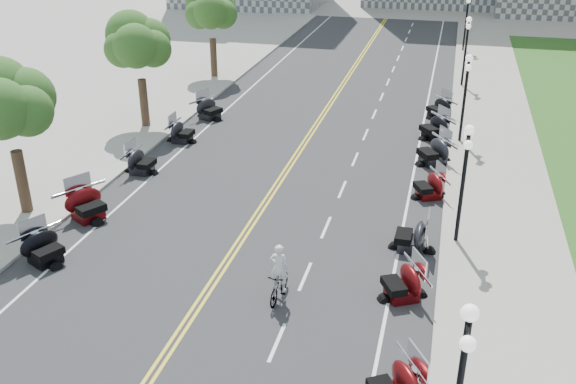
# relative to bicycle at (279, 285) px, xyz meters

# --- Properties ---
(ground) EXTENTS (160.00, 160.00, 0.00)m
(ground) POSITION_rel_bicycle_xyz_m (-2.63, 1.61, -0.56)
(ground) COLOR gray
(road) EXTENTS (16.00, 90.00, 0.01)m
(road) POSITION_rel_bicycle_xyz_m (-2.63, 11.61, -0.56)
(road) COLOR #333335
(road) RESTS_ON ground
(centerline_yellow_a) EXTENTS (0.12, 90.00, 0.00)m
(centerline_yellow_a) POSITION_rel_bicycle_xyz_m (-2.75, 11.61, -0.55)
(centerline_yellow_a) COLOR yellow
(centerline_yellow_a) RESTS_ON road
(centerline_yellow_b) EXTENTS (0.12, 90.00, 0.00)m
(centerline_yellow_b) POSITION_rel_bicycle_xyz_m (-2.51, 11.61, -0.55)
(centerline_yellow_b) COLOR yellow
(centerline_yellow_b) RESTS_ON road
(edge_line_north) EXTENTS (0.12, 90.00, 0.00)m
(edge_line_north) POSITION_rel_bicycle_xyz_m (3.77, 11.61, -0.55)
(edge_line_north) COLOR white
(edge_line_north) RESTS_ON road
(edge_line_south) EXTENTS (0.12, 90.00, 0.00)m
(edge_line_south) POSITION_rel_bicycle_xyz_m (-9.03, 11.61, -0.55)
(edge_line_south) COLOR white
(edge_line_south) RESTS_ON road
(lane_dash_5) EXTENTS (0.12, 2.00, 0.00)m
(lane_dash_5) POSITION_rel_bicycle_xyz_m (0.57, -2.39, -0.55)
(lane_dash_5) COLOR white
(lane_dash_5) RESTS_ON road
(lane_dash_6) EXTENTS (0.12, 2.00, 0.00)m
(lane_dash_6) POSITION_rel_bicycle_xyz_m (0.57, 1.61, -0.55)
(lane_dash_6) COLOR white
(lane_dash_6) RESTS_ON road
(lane_dash_7) EXTENTS (0.12, 2.00, 0.00)m
(lane_dash_7) POSITION_rel_bicycle_xyz_m (0.57, 5.61, -0.55)
(lane_dash_7) COLOR white
(lane_dash_7) RESTS_ON road
(lane_dash_8) EXTENTS (0.12, 2.00, 0.00)m
(lane_dash_8) POSITION_rel_bicycle_xyz_m (0.57, 9.61, -0.55)
(lane_dash_8) COLOR white
(lane_dash_8) RESTS_ON road
(lane_dash_9) EXTENTS (0.12, 2.00, 0.00)m
(lane_dash_9) POSITION_rel_bicycle_xyz_m (0.57, 13.61, -0.55)
(lane_dash_9) COLOR white
(lane_dash_9) RESTS_ON road
(lane_dash_10) EXTENTS (0.12, 2.00, 0.00)m
(lane_dash_10) POSITION_rel_bicycle_xyz_m (0.57, 17.61, -0.55)
(lane_dash_10) COLOR white
(lane_dash_10) RESTS_ON road
(lane_dash_11) EXTENTS (0.12, 2.00, 0.00)m
(lane_dash_11) POSITION_rel_bicycle_xyz_m (0.57, 21.61, -0.55)
(lane_dash_11) COLOR white
(lane_dash_11) RESTS_ON road
(lane_dash_12) EXTENTS (0.12, 2.00, 0.00)m
(lane_dash_12) POSITION_rel_bicycle_xyz_m (0.57, 25.61, -0.55)
(lane_dash_12) COLOR white
(lane_dash_12) RESTS_ON road
(lane_dash_13) EXTENTS (0.12, 2.00, 0.00)m
(lane_dash_13) POSITION_rel_bicycle_xyz_m (0.57, 29.61, -0.55)
(lane_dash_13) COLOR white
(lane_dash_13) RESTS_ON road
(lane_dash_14) EXTENTS (0.12, 2.00, 0.00)m
(lane_dash_14) POSITION_rel_bicycle_xyz_m (0.57, 33.61, -0.55)
(lane_dash_14) COLOR white
(lane_dash_14) RESTS_ON road
(lane_dash_15) EXTENTS (0.12, 2.00, 0.00)m
(lane_dash_15) POSITION_rel_bicycle_xyz_m (0.57, 37.61, -0.55)
(lane_dash_15) COLOR white
(lane_dash_15) RESTS_ON road
(lane_dash_16) EXTENTS (0.12, 2.00, 0.00)m
(lane_dash_16) POSITION_rel_bicycle_xyz_m (0.57, 41.61, -0.55)
(lane_dash_16) COLOR white
(lane_dash_16) RESTS_ON road
(lane_dash_17) EXTENTS (0.12, 2.00, 0.00)m
(lane_dash_17) POSITION_rel_bicycle_xyz_m (0.57, 45.61, -0.55)
(lane_dash_17) COLOR white
(lane_dash_17) RESTS_ON road
(lane_dash_18) EXTENTS (0.12, 2.00, 0.00)m
(lane_dash_18) POSITION_rel_bicycle_xyz_m (0.57, 49.61, -0.55)
(lane_dash_18) COLOR white
(lane_dash_18) RESTS_ON road
(lane_dash_19) EXTENTS (0.12, 2.00, 0.00)m
(lane_dash_19) POSITION_rel_bicycle_xyz_m (0.57, 53.61, -0.55)
(lane_dash_19) COLOR white
(lane_dash_19) RESTS_ON road
(sidewalk_north) EXTENTS (5.00, 90.00, 0.15)m
(sidewalk_north) POSITION_rel_bicycle_xyz_m (7.87, 11.61, -0.49)
(sidewalk_north) COLOR #9E9991
(sidewalk_north) RESTS_ON ground
(sidewalk_south) EXTENTS (5.00, 90.00, 0.15)m
(sidewalk_south) POSITION_rel_bicycle_xyz_m (-13.13, 11.61, -0.49)
(sidewalk_south) COLOR #9E9991
(sidewalk_south) RESTS_ON ground
(street_lamp_2) EXTENTS (0.50, 1.20, 4.90)m
(street_lamp_2) POSITION_rel_bicycle_xyz_m (5.97, 5.61, 2.04)
(street_lamp_2) COLOR black
(street_lamp_2) RESTS_ON sidewalk_north
(street_lamp_3) EXTENTS (0.50, 1.20, 4.90)m
(street_lamp_3) POSITION_rel_bicycle_xyz_m (5.97, 17.61, 2.04)
(street_lamp_3) COLOR black
(street_lamp_3) RESTS_ON sidewalk_north
(street_lamp_4) EXTENTS (0.50, 1.20, 4.90)m
(street_lamp_4) POSITION_rel_bicycle_xyz_m (5.97, 29.61, 2.04)
(street_lamp_4) COLOR black
(street_lamp_4) RESTS_ON sidewalk_north
(street_lamp_5) EXTENTS (0.50, 1.20, 4.90)m
(street_lamp_5) POSITION_rel_bicycle_xyz_m (5.97, 41.61, 2.04)
(street_lamp_5) COLOR black
(street_lamp_5) RESTS_ON sidewalk_north
(tree_2) EXTENTS (4.80, 4.80, 9.20)m
(tree_2) POSITION_rel_bicycle_xyz_m (-12.63, 3.61, 4.19)
(tree_2) COLOR #235619
(tree_2) RESTS_ON sidewalk_south
(tree_3) EXTENTS (4.80, 4.80, 9.20)m
(tree_3) POSITION_rel_bicycle_xyz_m (-12.63, 15.61, 4.19)
(tree_3) COLOR #235619
(tree_3) RESTS_ON sidewalk_south
(tree_4) EXTENTS (4.80, 4.80, 9.20)m
(tree_4) POSITION_rel_bicycle_xyz_m (-12.63, 27.61, 4.19)
(tree_4) COLOR #235619
(tree_4) RESTS_ON sidewalk_south
(motorcycle_n_5) EXTENTS (2.66, 2.66, 1.38)m
(motorcycle_n_5) POSITION_rel_bicycle_xyz_m (4.18, 1.11, 0.13)
(motorcycle_n_5) COLOR #590A0C
(motorcycle_n_5) RESTS_ON road
(motorcycle_n_6) EXTENTS (2.05, 2.05, 1.41)m
(motorcycle_n_6) POSITION_rel_bicycle_xyz_m (4.24, 4.61, 0.14)
(motorcycle_n_6) COLOR black
(motorcycle_n_6) RESTS_ON road
(motorcycle_n_7) EXTENTS (2.56, 2.56, 1.33)m
(motorcycle_n_7) POSITION_rel_bicycle_xyz_m (4.64, 9.76, 0.10)
(motorcycle_n_7) COLOR #590A0C
(motorcycle_n_7) RESTS_ON road
(motorcycle_n_8) EXTENTS (3.05, 3.05, 1.55)m
(motorcycle_n_8) POSITION_rel_bicycle_xyz_m (4.64, 13.99, 0.21)
(motorcycle_n_8) COLOR black
(motorcycle_n_8) RESTS_ON road
(motorcycle_n_9) EXTENTS (2.97, 2.97, 1.48)m
(motorcycle_n_9) POSITION_rel_bicycle_xyz_m (4.49, 17.97, 0.18)
(motorcycle_n_9) COLOR black
(motorcycle_n_9) RESTS_ON road
(motorcycle_n_10) EXTENTS (2.74, 2.74, 1.36)m
(motorcycle_n_10) POSITION_rel_bicycle_xyz_m (4.59, 22.00, 0.12)
(motorcycle_n_10) COLOR black
(motorcycle_n_10) RESTS_ON road
(motorcycle_s_5) EXTENTS (2.68, 2.68, 1.40)m
(motorcycle_s_5) POSITION_rel_bicycle_xyz_m (-9.42, 0.11, 0.14)
(motorcycle_s_5) COLOR black
(motorcycle_s_5) RESTS_ON road
(motorcycle_s_6) EXTENTS (3.02, 3.02, 1.54)m
(motorcycle_s_6) POSITION_rel_bicycle_xyz_m (-9.71, 3.82, 0.21)
(motorcycle_s_6) COLOR #590A0C
(motorcycle_s_6) RESTS_ON road
(motorcycle_s_7) EXTENTS (2.03, 2.03, 1.36)m
(motorcycle_s_7) POSITION_rel_bicycle_xyz_m (-9.72, 9.10, 0.12)
(motorcycle_s_7) COLOR black
(motorcycle_s_7) RESTS_ON road
(motorcycle_s_8) EXTENTS (1.95, 1.95, 1.34)m
(motorcycle_s_8) POSITION_rel_bicycle_xyz_m (-9.48, 13.78, 0.11)
(motorcycle_s_8) COLOR black
(motorcycle_s_8) RESTS_ON road
(motorcycle_s_9) EXTENTS (2.73, 2.73, 1.43)m
(motorcycle_s_9) POSITION_rel_bicycle_xyz_m (-9.43, 18.12, 0.15)
(motorcycle_s_9) COLOR black
(motorcycle_s_9) RESTS_ON road
(bicycle) EXTENTS (0.66, 1.90, 1.12)m
(bicycle) POSITION_rel_bicycle_xyz_m (0.00, 0.00, 0.00)
(bicycle) COLOR #A51414
(bicycle) RESTS_ON road
(cyclist_rider) EXTENTS (0.67, 0.44, 1.83)m
(cyclist_rider) POSITION_rel_bicycle_xyz_m (0.00, -0.00, 1.47)
(cyclist_rider) COLOR white
(cyclist_rider) RESTS_ON bicycle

